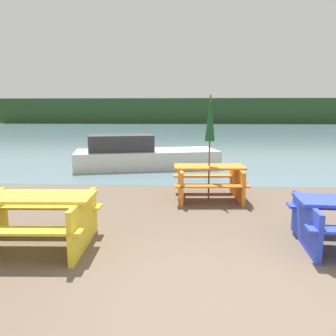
{
  "coord_description": "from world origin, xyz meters",
  "views": [
    {
      "loc": [
        -0.49,
        -3.09,
        2.0
      ],
      "look_at": [
        -0.81,
        3.47,
        0.85
      ],
      "focal_mm": 35.0,
      "sensor_mm": 36.0,
      "label": 1
    }
  ],
  "objects_px": {
    "picnic_table_yellow": "(32,216)",
    "boat": "(141,155)",
    "umbrella_darkgreen": "(210,120)",
    "picnic_table_orange": "(209,179)"
  },
  "relations": [
    {
      "from": "boat",
      "to": "picnic_table_yellow",
      "type": "bearing_deg",
      "value": -108.6
    },
    {
      "from": "umbrella_darkgreen",
      "to": "picnic_table_yellow",
      "type": "bearing_deg",
      "value": -134.21
    },
    {
      "from": "umbrella_darkgreen",
      "to": "boat",
      "type": "relative_size",
      "value": 0.45
    },
    {
      "from": "picnic_table_yellow",
      "to": "picnic_table_orange",
      "type": "bearing_deg",
      "value": 45.79
    },
    {
      "from": "picnic_table_yellow",
      "to": "umbrella_darkgreen",
      "type": "xyz_separation_m",
      "value": [
        2.8,
        2.88,
        1.32
      ]
    },
    {
      "from": "picnic_table_orange",
      "to": "boat",
      "type": "bearing_deg",
      "value": 116.98
    },
    {
      "from": "picnic_table_yellow",
      "to": "boat",
      "type": "bearing_deg",
      "value": 84.24
    },
    {
      "from": "picnic_table_yellow",
      "to": "boat",
      "type": "xyz_separation_m",
      "value": [
        0.7,
        6.99,
        -0.04
      ]
    },
    {
      "from": "picnic_table_yellow",
      "to": "picnic_table_orange",
      "type": "relative_size",
      "value": 1.11
    },
    {
      "from": "boat",
      "to": "picnic_table_orange",
      "type": "bearing_deg",
      "value": -75.87
    }
  ]
}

